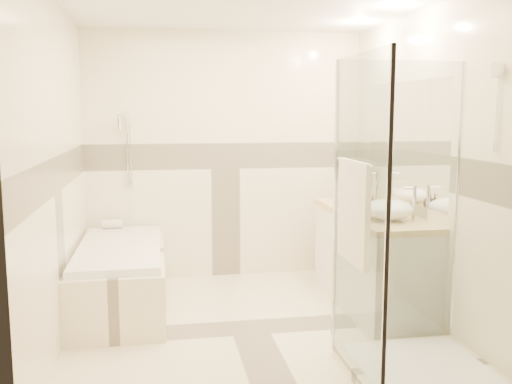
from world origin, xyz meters
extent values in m
cube|color=beige|center=(0.00, 0.00, -0.01)|extent=(2.80, 3.00, 0.01)
cube|color=white|center=(0.00, 0.00, 2.50)|extent=(2.80, 3.00, 0.01)
cube|color=beige|center=(0.00, 1.50, 1.25)|extent=(2.80, 0.01, 2.50)
cube|color=beige|center=(0.00, -1.50, 1.25)|extent=(2.80, 0.01, 2.50)
cube|color=beige|center=(-1.40, 0.00, 1.25)|extent=(0.01, 3.00, 2.50)
cube|color=beige|center=(1.40, 0.00, 1.25)|extent=(0.01, 3.00, 2.50)
cube|color=white|center=(1.39, 0.30, 1.45)|extent=(0.01, 1.60, 1.00)
cylinder|color=silver|center=(-0.97, 1.47, 1.35)|extent=(0.02, 0.02, 0.70)
cube|color=beige|center=(-1.02, 0.65, 0.25)|extent=(0.75, 1.70, 0.50)
cube|color=white|center=(-1.02, 0.65, 0.53)|extent=(0.69, 1.60, 0.06)
ellipsoid|color=white|center=(-1.02, 0.65, 0.48)|extent=(0.56, 1.40, 0.16)
cube|color=white|center=(1.12, 0.30, 0.40)|extent=(0.55, 1.60, 0.80)
cylinder|color=silver|center=(0.83, -0.10, 0.55)|extent=(0.01, 0.24, 0.01)
cylinder|color=silver|center=(0.83, 0.70, 0.55)|extent=(0.01, 0.24, 0.01)
cube|color=#DDBA75|center=(1.12, 0.30, 0.83)|extent=(0.57, 1.62, 0.05)
cube|color=beige|center=(0.95, -1.05, 0.04)|extent=(0.90, 0.90, 0.08)
cube|color=white|center=(0.95, -1.05, 0.09)|extent=(0.80, 0.80, 0.01)
cube|color=white|center=(0.51, -1.05, 1.04)|extent=(0.01, 0.90, 2.00)
cube|color=white|center=(0.95, -0.61, 1.04)|extent=(0.90, 0.01, 2.00)
cylinder|color=silver|center=(0.50, -1.50, 1.04)|extent=(0.03, 0.03, 2.00)
cylinder|color=silver|center=(0.50, -0.60, 1.04)|extent=(0.03, 0.03, 2.00)
cylinder|color=silver|center=(1.40, -0.60, 1.04)|extent=(0.03, 0.03, 2.00)
cylinder|color=silver|center=(1.36, -1.05, 1.95)|extent=(0.03, 0.10, 0.10)
cylinder|color=silver|center=(0.47, -1.05, 1.40)|extent=(0.02, 0.60, 0.02)
cube|color=white|center=(0.47, -1.05, 1.10)|extent=(0.04, 0.48, 0.62)
ellipsoid|color=white|center=(1.10, 0.74, 0.92)|extent=(0.36, 0.36, 0.14)
ellipsoid|color=white|center=(1.10, -0.07, 0.93)|extent=(0.40, 0.40, 0.16)
cylinder|color=silver|center=(1.33, 0.74, 1.00)|extent=(0.03, 0.03, 0.29)
cylinder|color=silver|center=(1.28, 0.74, 1.12)|extent=(0.11, 0.03, 0.03)
cylinder|color=silver|center=(1.33, -0.07, 0.98)|extent=(0.03, 0.03, 0.26)
cylinder|color=silver|center=(1.28, -0.07, 1.10)|extent=(0.09, 0.02, 0.02)
imported|color=black|center=(1.10, 0.25, 0.92)|extent=(0.08, 0.08, 0.14)
imported|color=black|center=(1.10, 0.35, 0.92)|extent=(0.14, 0.14, 0.14)
cube|color=white|center=(1.10, 1.01, 0.89)|extent=(0.18, 0.27, 0.08)
cylinder|color=white|center=(-1.14, 1.39, 0.60)|extent=(0.19, 0.09, 0.09)
camera|label=1|loc=(-0.68, -4.28, 1.70)|focal=40.00mm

